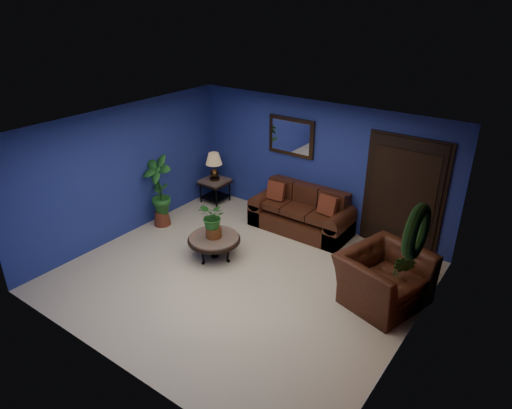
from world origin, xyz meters
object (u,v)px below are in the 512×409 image
Objects in this scene: sofa at (302,215)px; end_table at (215,185)px; armchair at (384,278)px; table_lamp at (214,163)px; side_chair at (325,212)px; coffee_table at (214,240)px.

sofa is 3.43× the size of end_table.
end_table is 0.46× the size of armchair.
table_lamp is 4.66m from armchair.
table_lamp reaches higher than sofa.
side_chair is (2.72, 0.06, -0.44)m from table_lamp.
coffee_table is 1.62× the size of end_table.
armchair is at bearing 10.31° from coffee_table.
armchair is (1.73, -1.34, -0.07)m from side_chair.
end_table is at bearing -179.37° from sofa.
sofa is 1.98m from coffee_table.
table_lamp reaches higher than coffee_table.
coffee_table is 1.10× the size of side_chair.
coffee_table is at bearing -49.87° from end_table.
end_table is at bearing -164.07° from side_chair.
table_lamp is 0.48× the size of armchair.
coffee_table is at bearing -108.01° from side_chair.
armchair reaches higher than coffee_table.
end_table is at bearing 90.13° from armchair.
table_lamp is (-1.53, 1.81, 0.57)m from coffee_table.
armchair is at bearing -30.74° from sofa.
sofa is 2.26m from end_table.
sofa reaches higher than armchair.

